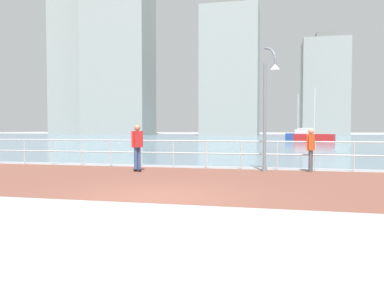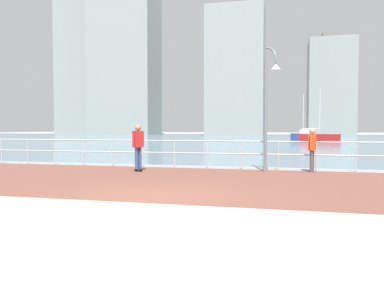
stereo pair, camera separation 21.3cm
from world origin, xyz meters
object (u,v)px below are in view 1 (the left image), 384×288
sailboat_ivory (298,136)px  sailboat_gray (313,137)px  lamppost (268,103)px  skateboarder (137,143)px  bystander (311,146)px

sailboat_ivory → sailboat_gray: sailboat_gray is taller
lamppost → skateboarder: bearing=-169.0°
sailboat_ivory → skateboarder: bearing=-101.1°
skateboarder → bystander: size_ratio=1.08×
lamppost → bystander: bearing=13.7°
skateboarder → lamppost: bearing=11.0°
bystander → sailboat_ivory: size_ratio=0.26×
bystander → sailboat_ivory: (1.62, 39.33, -0.36)m
sailboat_gray → bystander: bearing=-95.2°
skateboarder → sailboat_gray: bearing=74.4°
lamppost → sailboat_gray: sailboat_gray is taller
lamppost → bystander: 2.28m
lamppost → sailboat_ivory: sailboat_ivory is taller
sailboat_gray → sailboat_ivory: bearing=99.5°
sailboat_ivory → sailboat_gray: bearing=-80.5°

